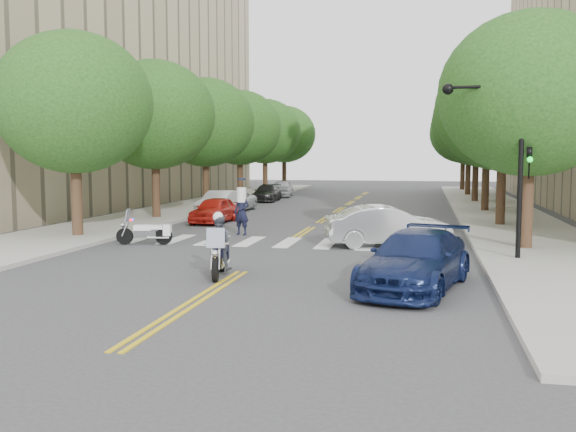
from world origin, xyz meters
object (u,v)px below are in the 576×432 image
(motorcycle_police, at_px, (219,247))
(sedan_blue, at_px, (416,260))
(officer_standing, at_px, (242,212))
(convertible, at_px, (388,226))
(motorcycle_parked, at_px, (149,232))

(motorcycle_police, height_order, sedan_blue, motorcycle_police)
(officer_standing, xyz_separation_m, convertible, (6.37, -2.19, -0.22))
(sedan_blue, bearing_deg, motorcycle_parked, 162.47)
(motorcycle_parked, distance_m, sedan_blue, 11.95)
(officer_standing, bearing_deg, sedan_blue, -35.88)
(officer_standing, relative_size, sedan_blue, 0.39)
(motorcycle_police, bearing_deg, officer_standing, -90.14)
(officer_standing, distance_m, sedan_blue, 12.43)
(motorcycle_police, distance_m, officer_standing, 9.44)
(convertible, bearing_deg, sedan_blue, 172.69)
(motorcycle_police, height_order, convertible, motorcycle_police)
(motorcycle_police, height_order, officer_standing, officer_standing)
(motorcycle_police, distance_m, convertible, 8.29)
(convertible, distance_m, sedan_blue, 7.80)
(officer_standing, height_order, sedan_blue, officer_standing)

